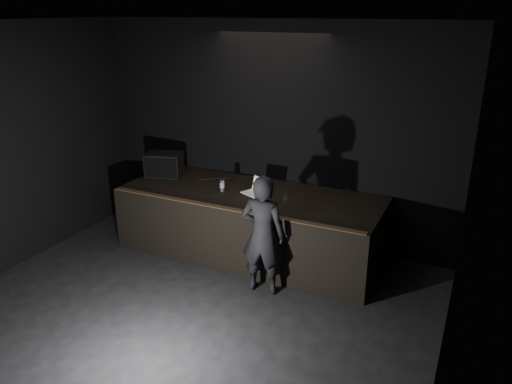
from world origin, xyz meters
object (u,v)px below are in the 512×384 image
Objects in this scene: stage_monitor at (164,165)px; beer_can at (222,186)px; person at (263,235)px; stage_riser at (250,223)px; laptop at (256,189)px.

beer_can is at bearing -28.85° from stage_monitor.
beer_can is at bearing -44.02° from person.
person reaches higher than stage_riser.
laptop is 0.25× the size of person.
person is at bearing -35.93° from laptop.
stage_riser is 0.73m from beer_can.
laptop is at bearing -66.04° from person.
laptop is 2.34× the size of beer_can.
laptop reaches higher than beer_can.
stage_monitor is 1.76m from laptop.
beer_can reaches higher than stage_riser.
beer_can is 0.11× the size of person.
person is (1.07, -0.84, -0.26)m from beer_can.
stage_riser is 9.60× the size of laptop.
stage_monitor reaches higher than beer_can.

